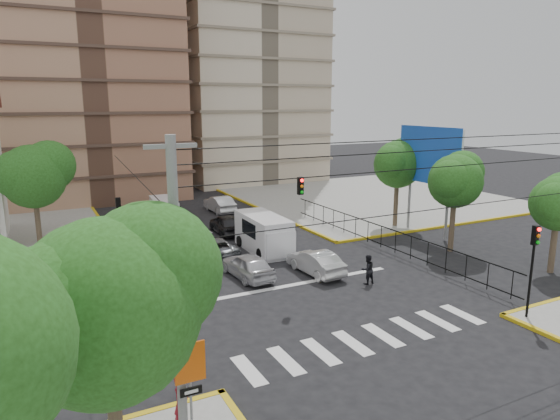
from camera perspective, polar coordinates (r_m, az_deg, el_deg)
ground at (r=27.06m, az=2.24°, el=-9.44°), size 160.00×160.00×0.00m
sidewalk_ne at (r=53.87m, az=10.37°, el=1.39°), size 26.00×26.00×0.15m
crosswalk_stripes at (r=22.48m, az=10.01°, el=-14.31°), size 12.00×2.40×0.01m
stop_line at (r=28.03m, az=1.03°, el=-8.63°), size 13.00×0.40×0.01m
park_fence at (r=35.41m, az=11.42°, el=-4.42°), size 0.10×22.50×1.66m
billboard at (r=38.92m, az=16.74°, el=5.81°), size 0.36×6.20×8.10m
tree_sw_near at (r=12.87m, az=-18.78°, el=-9.86°), size 5.63×4.60×7.57m
tree_park_a at (r=35.29m, az=19.50°, el=3.41°), size 4.41×3.60×6.83m
tree_park_b at (r=33.27m, az=29.28°, el=0.91°), size 3.92×3.20×5.98m
tree_park_c at (r=40.96m, az=13.40°, el=5.36°), size 4.65×3.80×7.25m
tree_tudor at (r=38.19m, az=-26.26°, el=3.78°), size 5.39×4.40×7.43m
traffic_light_se at (r=25.57m, az=26.95°, el=-4.72°), size 0.28×0.22×4.40m
traffic_light_nw at (r=30.81m, az=-17.88°, el=-1.27°), size 0.28×0.22×4.40m
traffic_light_hanging at (r=23.76m, az=4.77°, el=2.30°), size 18.00×9.12×0.92m
utility_pole_sw at (r=14.30m, az=-11.64°, el=-9.37°), size 1.40×0.28×9.00m
district_sign at (r=15.14m, az=-10.23°, el=-17.76°), size 0.90×0.12×3.20m
van_right_lane at (r=33.85m, az=-1.71°, el=-2.83°), size 2.29×5.52×2.47m
van_left_lane at (r=42.88m, az=-13.02°, el=-0.21°), size 2.16×4.70×2.06m
car_silver_front_left at (r=29.11m, az=-3.71°, el=-6.33°), size 2.01×4.42×1.47m
car_white_front_right at (r=29.78m, az=4.07°, el=-5.95°), size 1.74×4.41×1.43m
car_grey_mid_left at (r=33.35m, az=-7.59°, el=-4.22°), size 2.47×4.57×1.22m
car_silver_rear_left at (r=38.24m, az=-11.90°, el=-2.13°), size 2.04×4.79×1.38m
car_darkgrey_mid_right at (r=38.85m, az=-6.15°, el=-1.59°), size 2.14×4.64×1.54m
car_white_rear_right at (r=46.55m, az=-6.93°, el=0.68°), size 1.66×4.66×1.53m
pedestrian_sw_corner at (r=16.63m, az=-11.22°, el=-20.70°), size 0.72×0.71×1.69m
pedestrian_crosswalk at (r=28.46m, az=9.97°, el=-6.70°), size 0.84×0.67×1.68m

